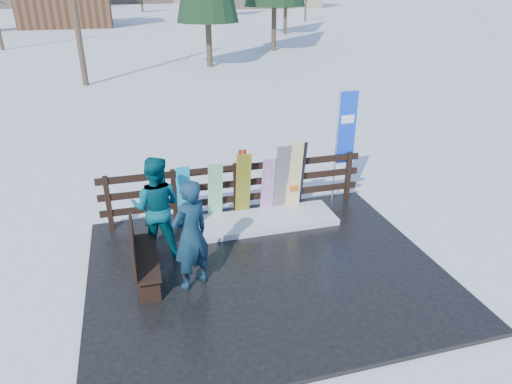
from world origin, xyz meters
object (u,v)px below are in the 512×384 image
object	(u,v)px
snowboard_2	(243,186)
rental_flag	(344,132)
snowboard_1	(215,192)
person_back	(156,207)
snowboard_3	(268,186)
person_front	(191,235)
snowboard_0	(184,195)
bench	(141,254)
snowboard_5	(294,177)
snowboard_4	(281,179)

from	to	relation	value
snowboard_2	rental_flag	size ratio (longest dim) A/B	0.57
snowboard_1	person_back	bearing A→B (deg)	-142.43
snowboard_3	person_front	distance (m)	2.85
snowboard_0	rental_flag	bearing A→B (deg)	4.32
bench	snowboard_5	bearing A→B (deg)	28.35
rental_flag	snowboard_1	bearing A→B (deg)	-174.73
snowboard_1	person_back	world-z (taller)	person_back
snowboard_3	person_back	distance (m)	2.55
bench	snowboard_3	xyz separation A→B (m)	(2.70, 1.78, 0.14)
snowboard_4	snowboard_5	bearing A→B (deg)	-0.00
snowboard_4	person_front	size ratio (longest dim) A/B	0.84
snowboard_0	snowboard_1	bearing A→B (deg)	0.00
snowboard_0	person_front	distance (m)	2.12
snowboard_1	rental_flag	distance (m)	3.09
rental_flag	person_front	world-z (taller)	rental_flag
snowboard_4	rental_flag	xyz separation A→B (m)	(1.51, 0.27, 0.83)
snowboard_2	snowboard_0	bearing A→B (deg)	180.00
snowboard_5	person_front	bearing A→B (deg)	-139.91
snowboard_4	snowboard_5	distance (m)	0.29
snowboard_2	snowboard_3	world-z (taller)	snowboard_2
bench	snowboard_3	size ratio (longest dim) A/B	1.12
snowboard_2	snowboard_4	bearing A→B (deg)	0.00
snowboard_1	snowboard_5	size ratio (longest dim) A/B	0.85
person_back	rental_flag	bearing A→B (deg)	-146.23
snowboard_1	person_front	xyz separation A→B (m)	(-0.79, -2.10, 0.26)
snowboard_2	person_back	size ratio (longest dim) A/B	0.79
snowboard_1	snowboard_5	world-z (taller)	snowboard_5
rental_flag	person_front	size ratio (longest dim) A/B	1.39
snowboard_4	rental_flag	size ratio (longest dim) A/B	0.61
snowboard_0	snowboard_3	size ratio (longest dim) A/B	1.03
bench	snowboard_2	bearing A→B (deg)	39.26
bench	snowboard_4	bearing A→B (deg)	30.57
bench	person_back	bearing A→B (deg)	66.95
snowboard_2	snowboard_4	size ratio (longest dim) A/B	0.94
bench	snowboard_3	distance (m)	3.24
snowboard_0	person_back	world-z (taller)	person_back
person_front	snowboard_0	bearing A→B (deg)	-124.15
snowboard_1	person_front	distance (m)	2.26
bench	snowboard_1	size ratio (longest dim) A/B	1.09
rental_flag	snowboard_2	bearing A→B (deg)	-173.42
snowboard_4	snowboard_5	xyz separation A→B (m)	(0.28, -0.00, 0.02)
bench	snowboard_4	xyz separation A→B (m)	(3.01, 1.78, 0.26)
snowboard_1	person_front	world-z (taller)	person_front
snowboard_3	snowboard_5	xyz separation A→B (m)	(0.59, 0.00, 0.14)
bench	snowboard_3	world-z (taller)	snowboard_3
snowboard_4	person_back	distance (m)	2.82
bench	snowboard_3	bearing A→B (deg)	33.29
snowboard_1	snowboard_2	world-z (taller)	snowboard_2
bench	snowboard_2	size ratio (longest dim) A/B	1.01
rental_flag	person_back	bearing A→B (deg)	-163.70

